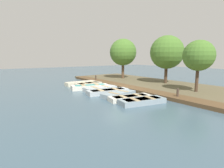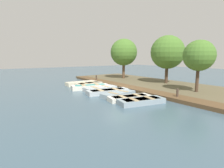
% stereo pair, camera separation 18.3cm
% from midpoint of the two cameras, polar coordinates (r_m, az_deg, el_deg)
% --- Properties ---
extents(ground_plane, '(80.00, 80.00, 0.00)m').
position_cam_midpoint_polar(ground_plane, '(16.08, 1.78, -2.15)').
color(ground_plane, '#425B6B').
extents(shore_bank, '(8.00, 24.00, 0.18)m').
position_cam_midpoint_polar(shore_bank, '(19.47, 13.54, -0.19)').
color(shore_bank, brown).
rests_on(shore_bank, ground_plane).
extents(dock_walkway, '(1.42, 21.26, 0.27)m').
position_cam_midpoint_polar(dock_walkway, '(16.85, 5.23, -1.21)').
color(dock_walkway, brown).
rests_on(dock_walkway, ground_plane).
extents(rowboat_0, '(3.33, 1.20, 0.41)m').
position_cam_midpoint_polar(rowboat_0, '(19.52, -10.43, 0.26)').
color(rowboat_0, beige).
rests_on(rowboat_0, ground_plane).
extents(rowboat_1, '(2.94, 1.33, 0.43)m').
position_cam_midpoint_polar(rowboat_1, '(18.32, -7.93, -0.19)').
color(rowboat_1, beige).
rests_on(rowboat_1, ground_plane).
extents(rowboat_2, '(3.68, 1.94, 0.44)m').
position_cam_midpoint_polar(rowboat_2, '(16.88, -7.51, -0.94)').
color(rowboat_2, silver).
rests_on(rowboat_2, ground_plane).
extents(rowboat_3, '(3.01, 1.23, 0.41)m').
position_cam_midpoint_polar(rowboat_3, '(15.88, -4.18, -1.55)').
color(rowboat_3, '#B2BCC1').
rests_on(rowboat_3, ground_plane).
extents(rowboat_4, '(3.68, 1.62, 0.39)m').
position_cam_midpoint_polar(rowboat_4, '(14.63, -1.69, -2.47)').
color(rowboat_4, '#B2BCC1').
rests_on(rowboat_4, ground_plane).
extents(rowboat_5, '(3.10, 1.46, 0.35)m').
position_cam_midpoint_polar(rowboat_5, '(13.74, 1.81, -3.30)').
color(rowboat_5, '#8C9EA8').
rests_on(rowboat_5, ground_plane).
extents(rowboat_6, '(3.28, 1.62, 0.34)m').
position_cam_midpoint_polar(rowboat_6, '(12.59, 5.54, -4.49)').
color(rowboat_6, silver).
rests_on(rowboat_6, ground_plane).
extents(rowboat_7, '(3.30, 1.73, 0.37)m').
position_cam_midpoint_polar(rowboat_7, '(11.73, 9.35, -5.49)').
color(rowboat_7, '#8C9EA8').
rests_on(rowboat_7, ground_plane).
extents(mooring_post_near, '(0.16, 0.16, 0.85)m').
position_cam_midpoint_polar(mooring_post_near, '(21.82, -5.56, 1.86)').
color(mooring_post_near, '#47382D').
rests_on(mooring_post_near, ground_plane).
extents(mooring_post_far, '(0.16, 0.16, 0.85)m').
position_cam_midpoint_polar(mooring_post_far, '(13.31, 20.26, -3.12)').
color(mooring_post_far, '#47382D').
rests_on(mooring_post_far, ground_plane).
extents(park_tree_far_left, '(3.55, 3.55, 5.46)m').
position_cam_midpoint_polar(park_tree_far_left, '(23.79, 3.40, 10.28)').
color(park_tree_far_left, brown).
rests_on(park_tree_far_left, ground_plane).
extents(park_tree_left, '(3.60, 3.60, 5.37)m').
position_cam_midpoint_polar(park_tree_left, '(20.14, 17.23, 9.84)').
color(park_tree_left, '#4C3828').
rests_on(park_tree_left, ground_plane).
extents(park_tree_center, '(2.52, 2.52, 4.44)m').
position_cam_midpoint_polar(park_tree_center, '(16.01, 26.15, 8.29)').
color(park_tree_center, '#4C3828').
rests_on(park_tree_center, ground_plane).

